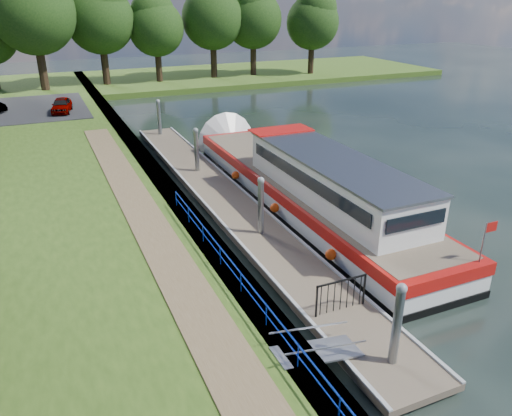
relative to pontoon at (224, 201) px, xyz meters
name	(u,v)px	position (x,y,z in m)	size (l,w,h in m)	color
ground	(380,362)	(0.00, -13.00, -0.18)	(160.00, 160.00, 0.00)	black
bank_edge	(165,191)	(-2.55, 2.00, 0.20)	(1.10, 90.00, 0.78)	#473D2D
far_bank	(206,77)	(12.00, 39.00, 0.12)	(60.00, 18.00, 0.60)	#2F4B15
footpath	(163,249)	(-4.40, -5.00, 0.62)	(1.60, 40.00, 0.05)	brown
blue_fence	(253,293)	(-2.75, -10.00, 1.13)	(0.04, 18.04, 0.72)	#0C2DBF
pontoon	(224,201)	(0.00, 0.00, 0.00)	(2.50, 30.00, 0.56)	brown
mooring_piles	(224,181)	(0.00, 0.00, 1.10)	(0.30, 27.30, 3.55)	gray
gangway	(317,351)	(-1.85, -12.50, 0.44)	(2.58, 1.00, 0.92)	#A5A8AD
gate_panel	(341,291)	(0.00, -10.80, 0.97)	(1.85, 0.05, 1.15)	black
barge	(300,183)	(3.60, -1.41, 0.90)	(4.36, 21.15, 4.78)	black
horizon_trees	(88,14)	(-1.61, 35.68, 7.76)	(54.38, 10.03, 12.87)	#332316
car_a	(62,105)	(-6.12, 22.07, 1.25)	(1.41, 3.51, 1.20)	#999999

